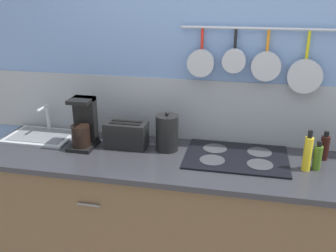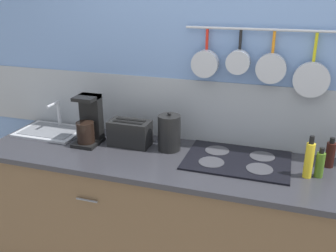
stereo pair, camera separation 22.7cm
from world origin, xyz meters
TOP-DOWN VIEW (x-y plane):
  - wall_back at (0.00, 0.37)m, footprint 7.20×0.16m
  - cabinet_base at (0.00, -0.00)m, footprint 3.19×0.64m
  - countertop at (0.00, 0.00)m, footprint 3.23×0.66m
  - sink_basin at (-1.35, 0.15)m, footprint 0.46×0.33m
  - coffee_maker at (-0.98, 0.07)m, footprint 0.16×0.20m
  - toaster at (-0.70, 0.12)m, footprint 0.29×0.15m
  - kettle at (-0.42, 0.13)m, footprint 0.15×0.15m
  - cooktop at (0.03, 0.09)m, footprint 0.63×0.45m
  - bottle_sesame_oil at (0.43, 0.01)m, footprint 0.05×0.05m
  - bottle_vinegar at (0.49, 0.03)m, footprint 0.05×0.05m
  - bottle_hot_sauce at (0.56, 0.19)m, footprint 0.05×0.05m

SIDE VIEW (x-z plane):
  - cabinet_base at x=0.00m, z-range 0.00..0.90m
  - countertop at x=0.00m, z-range 0.90..0.93m
  - cooktop at x=0.03m, z-range 0.93..0.95m
  - sink_basin at x=-1.35m, z-range 0.85..1.05m
  - bottle_vinegar at x=0.49m, z-range 0.92..1.10m
  - bottle_hot_sauce at x=0.56m, z-range 0.92..1.11m
  - toaster at x=-0.70m, z-range 0.93..1.11m
  - bottle_sesame_oil at x=0.43m, z-range 0.92..1.17m
  - kettle at x=-0.42m, z-range 0.92..1.18m
  - coffee_maker at x=-0.98m, z-range 0.90..1.24m
  - wall_back at x=0.00m, z-range -0.02..2.58m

